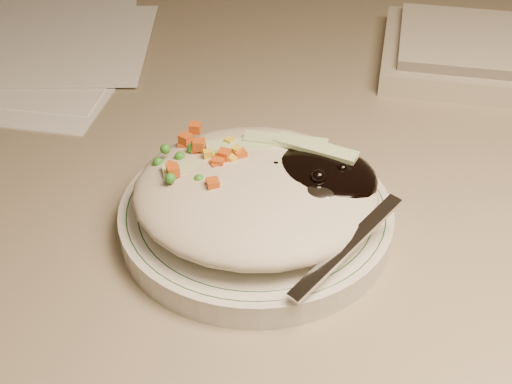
# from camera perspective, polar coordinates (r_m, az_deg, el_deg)

# --- Properties ---
(desk) EXTENTS (1.40, 0.70, 0.74)m
(desk) POSITION_cam_1_polar(r_m,az_deg,el_deg) (0.84, 5.49, -6.30)
(desk) COLOR gray
(desk) RESTS_ON ground
(plate) EXTENTS (0.22, 0.22, 0.02)m
(plate) POSITION_cam_1_polar(r_m,az_deg,el_deg) (0.58, 0.00, -2.03)
(plate) COLOR silver
(plate) RESTS_ON desk
(plate_rim) EXTENTS (0.21, 0.21, 0.00)m
(plate_rim) POSITION_cam_1_polar(r_m,az_deg,el_deg) (0.57, -0.00, -1.27)
(plate_rim) COLOR #144723
(plate_rim) RESTS_ON plate
(meal) EXTENTS (0.21, 0.19, 0.05)m
(meal) POSITION_cam_1_polar(r_m,az_deg,el_deg) (0.56, 0.43, 0.38)
(meal) COLOR beige
(meal) RESTS_ON plate
(papers) EXTENTS (0.35, 0.34, 0.00)m
(papers) POSITION_cam_1_polar(r_m,az_deg,el_deg) (0.89, -19.45, 10.65)
(papers) COLOR white
(papers) RESTS_ON desk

